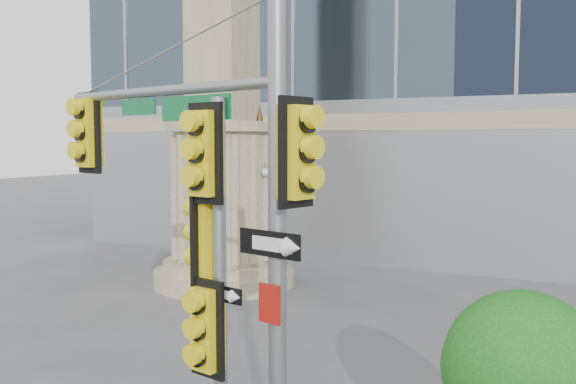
% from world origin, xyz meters
% --- Properties ---
extents(monument, '(4.40, 4.40, 16.60)m').
position_xyz_m(monument, '(-6.00, 9.00, 5.52)').
color(monument, gray).
rests_on(monument, ground).
extents(main_signal_pole, '(4.77, 1.63, 6.28)m').
position_xyz_m(main_signal_pole, '(-0.01, -0.81, 3.89)').
color(main_signal_pole, slate).
rests_on(main_signal_pole, ground).
extents(secondary_signal_pole, '(0.88, 0.77, 5.09)m').
position_xyz_m(secondary_signal_pole, '(0.12, -1.10, 2.99)').
color(secondary_signal_pole, slate).
rests_on(secondary_signal_pole, ground).
extents(street_tree, '(1.84, 1.80, 2.87)m').
position_xyz_m(street_tree, '(3.92, -0.51, 1.89)').
color(street_tree, gray).
rests_on(street_tree, ground).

